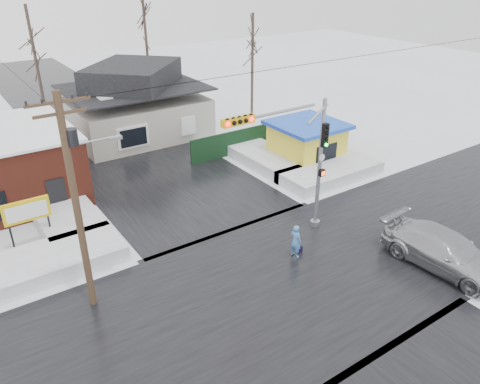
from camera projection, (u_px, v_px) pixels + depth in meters
ground at (294, 279)px, 21.05m from camera, size 120.00×120.00×0.00m
road_ns at (294, 279)px, 21.04m from camera, size 10.00×120.00×0.02m
road_ew at (294, 279)px, 21.04m from camera, size 120.00×10.00×0.02m
snowbank_nw at (46, 263)px, 21.49m from camera, size 7.00×3.00×0.80m
snowbank_ne at (330, 172)px, 30.58m from camera, size 7.00×3.00×0.80m
snowbank_nside_w at (60, 208)px, 26.19m from camera, size 3.00×8.00×0.80m
snowbank_nside_e at (260, 155)px, 33.26m from camera, size 3.00×8.00×0.80m
traffic_signal at (298, 154)px, 22.43m from camera, size 6.05×0.68×7.00m
utility_pole at (76, 194)px, 17.34m from camera, size 3.15×0.44×9.00m
marquee_sign at (27, 212)px, 22.65m from camera, size 2.20×0.21×2.55m
house at (135, 103)px, 37.12m from camera, size 10.40×8.40×5.76m
kiosk at (306, 142)px, 32.56m from camera, size 4.60×4.60×2.88m
fence at (239, 142)px, 34.26m from camera, size 8.00×0.12×1.80m
tree_far_left at (31, 33)px, 34.65m from camera, size 3.00×3.00×10.00m
tree_far_mid at (143, 2)px, 40.46m from camera, size 3.00×3.00×12.00m
tree_far_right at (253, 36)px, 38.66m from camera, size 3.00×3.00×9.00m
pedestrian at (296, 241)px, 22.28m from camera, size 0.51×0.68×1.71m
car at (445, 251)px, 21.53m from camera, size 2.87×6.09×1.72m
shopping_bag at (300, 250)px, 22.84m from camera, size 0.28×0.12×0.35m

